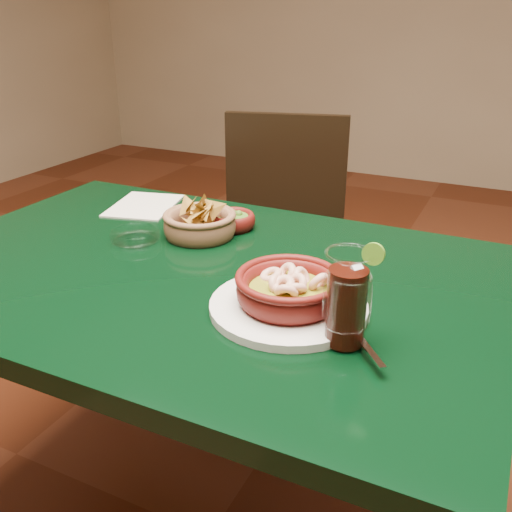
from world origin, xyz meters
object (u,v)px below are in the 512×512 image
at_px(chip_basket, 200,223).
at_px(dining_table, 199,311).
at_px(dining_chair, 279,247).
at_px(shrimp_plate, 289,293).
at_px(cola_drink, 347,300).

bearing_deg(chip_basket, dining_table, -61.21).
relative_size(dining_chair, shrimp_plate, 2.73).
bearing_deg(dining_table, dining_chair, 100.12).
bearing_deg(dining_table, chip_basket, 118.79).
relative_size(dining_chair, chip_basket, 4.65).
relative_size(dining_table, cola_drink, 6.90).
distance_m(dining_chair, shrimp_plate, 0.91).
height_order(dining_table, cola_drink, cola_drink).
xyz_separation_m(dining_chair, chip_basket, (0.04, -0.56, 0.28)).
relative_size(dining_table, shrimp_plate, 3.58).
xyz_separation_m(dining_table, chip_basket, (-0.08, 0.15, 0.13)).
height_order(dining_chair, cola_drink, cola_drink).
xyz_separation_m(shrimp_plate, cola_drink, (0.12, -0.06, 0.04)).
height_order(dining_table, shrimp_plate, shrimp_plate).
xyz_separation_m(dining_chair, cola_drink, (0.48, -0.85, 0.32)).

